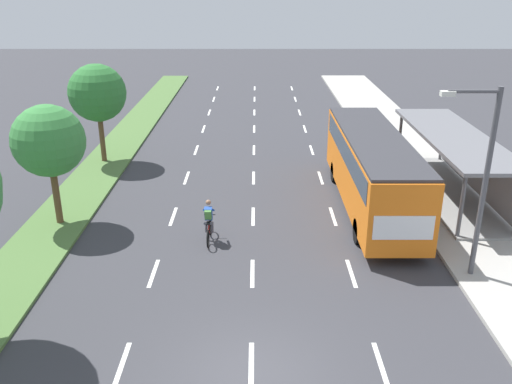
{
  "coord_description": "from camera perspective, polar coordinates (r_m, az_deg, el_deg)",
  "views": [
    {
      "loc": [
        0.13,
        -11.5,
        9.74
      ],
      "look_at": [
        0.21,
        10.08,
        1.2
      ],
      "focal_mm": 38.14,
      "sensor_mm": 36.0,
      "label": 1
    }
  ],
  "objects": [
    {
      "name": "lane_divider_center",
      "position": [
        30.66,
        -0.45,
        3.08
      ],
      "size": [
        0.14,
        46.14,
        0.01
      ],
      "color": "white",
      "rests_on": "ground"
    },
    {
      "name": "bus",
      "position": [
        24.49,
        11.88,
        2.86
      ],
      "size": [
        2.54,
        11.29,
        3.37
      ],
      "color": "orange",
      "rests_on": "ground"
    },
    {
      "name": "streetlight",
      "position": [
        19.01,
        22.36,
        2.0
      ],
      "size": [
        1.91,
        0.24,
        6.5
      ],
      "color": "#4C4C51",
      "rests_on": "sidewalk_right"
    },
    {
      "name": "sidewalk_right",
      "position": [
        34.19,
        15.3,
        4.4
      ],
      "size": [
        4.5,
        52.0,
        0.15
      ],
      "primitive_type": "cube",
      "color": "#ADAAA3",
      "rests_on": "ground"
    },
    {
      "name": "median_tree_second",
      "position": [
        23.27,
        -21.15,
        4.97
      ],
      "size": [
        2.91,
        2.91,
        5.01
      ],
      "color": "brown",
      "rests_on": "median_strip"
    },
    {
      "name": "lane_divider_right",
      "position": [
        30.84,
        6.07,
        3.07
      ],
      "size": [
        0.14,
        46.14,
        0.01
      ],
      "color": "white",
      "rests_on": "ground"
    },
    {
      "name": "median_strip",
      "position": [
        34.01,
        -14.61,
        4.35
      ],
      "size": [
        2.6,
        52.0,
        0.12
      ],
      "primitive_type": "cube",
      "color": "#4C7038",
      "rests_on": "ground"
    },
    {
      "name": "ground_plane",
      "position": [
        15.07,
        -0.69,
        -18.67
      ],
      "size": [
        140.0,
        140.0,
        0.0
      ],
      "primitive_type": "plane",
      "color": "#38383D"
    },
    {
      "name": "bus_shelter",
      "position": [
        27.07,
        20.14,
        3.34
      ],
      "size": [
        2.9,
        10.59,
        2.86
      ],
      "color": "gray",
      "rests_on": "sidewalk_right"
    },
    {
      "name": "lane_divider_left",
      "position": [
        30.87,
        -6.97,
        3.05
      ],
      "size": [
        0.14,
        46.14,
        0.01
      ],
      "color": "white",
      "rests_on": "ground"
    },
    {
      "name": "median_tree_third",
      "position": [
        30.95,
        -16.54,
        9.9
      ],
      "size": [
        3.1,
        3.1,
        5.38
      ],
      "color": "brown",
      "rests_on": "median_strip"
    },
    {
      "name": "cyclist",
      "position": [
        21.39,
        -5.18,
        -3.23
      ],
      "size": [
        0.46,
        1.82,
        1.71
      ],
      "color": "black",
      "rests_on": "ground"
    }
  ]
}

